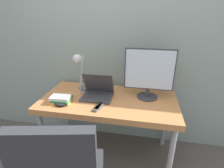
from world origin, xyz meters
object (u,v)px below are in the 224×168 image
(monitor, at_px, (149,73))
(book_stack, at_px, (61,99))
(desk_lamp, at_px, (80,69))
(laptop, at_px, (98,92))
(game_controller, at_px, (61,103))

(monitor, relative_size, book_stack, 2.56)
(desk_lamp, bearing_deg, laptop, -16.33)
(laptop, bearing_deg, desk_lamp, 163.67)
(monitor, distance_m, desk_lamp, 0.71)
(laptop, xyz_separation_m, desk_lamp, (-0.20, 0.06, 0.23))
(book_stack, distance_m, game_controller, 0.06)
(book_stack, bearing_deg, game_controller, -68.11)
(desk_lamp, distance_m, book_stack, 0.37)
(book_stack, relative_size, game_controller, 1.41)
(book_stack, height_order, game_controller, book_stack)
(monitor, distance_m, game_controller, 0.91)
(laptop, distance_m, desk_lamp, 0.31)
(laptop, distance_m, monitor, 0.57)
(desk_lamp, height_order, book_stack, desk_lamp)
(desk_lamp, bearing_deg, book_stack, -115.38)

